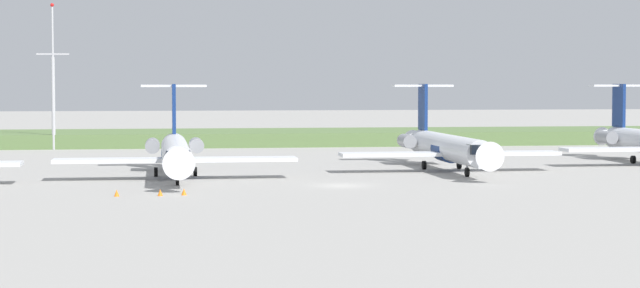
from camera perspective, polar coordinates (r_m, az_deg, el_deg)
The scene contains 8 objects.
ground_plane at distance 128.90m, azimuth -1.08°, elevation -0.93°, with size 500.00×500.00×0.00m, color #9E9B96.
grass_berm at distance 167.81m, azimuth -2.75°, elevation 0.34°, with size 320.00×20.00×2.01m, color #597542.
regional_jet_third at distance 108.18m, azimuth -7.34°, elevation -0.38°, with size 22.81×31.00×9.00m.
regional_jet_fourth at distance 117.19m, azimuth 6.43°, elevation -0.11°, with size 22.81×31.00×9.00m.
antenna_mast at distance 157.70m, azimuth -13.41°, elevation 2.76°, with size 4.40×0.50×19.99m.
safety_cone_front_marker at distance 91.23m, azimuth -10.30°, elevation -2.47°, with size 0.44×0.44×0.55m, color orange.
safety_cone_mid_marker at distance 91.10m, azimuth -8.12°, elevation -2.46°, with size 0.44×0.44×0.55m, color orange.
safety_cone_rear_marker at distance 91.47m, azimuth -6.93°, elevation -2.43°, with size 0.44×0.44×0.55m, color orange.
Camera 1 is at (-16.03, -97.58, 9.02)m, focal length 62.96 mm.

